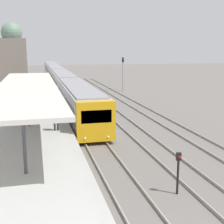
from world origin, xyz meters
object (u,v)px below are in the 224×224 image
object	(u,v)px
person_on_platform	(56,116)
signal_post_near	(178,169)
signal_mast_far	(123,70)
train_near	(59,77)

from	to	relation	value
person_on_platform	signal_post_near	size ratio (longest dim) A/B	0.86
person_on_platform	signal_mast_far	size ratio (longest dim) A/B	0.33
train_near	signal_mast_far	distance (m)	11.73
train_near	signal_post_near	distance (m)	40.80
person_on_platform	signal_mast_far	world-z (taller)	signal_mast_far
train_near	signal_post_near	size ratio (longest dim) A/B	34.26
person_on_platform	train_near	world-z (taller)	train_near
signal_post_near	signal_mast_far	bearing A→B (deg)	78.40
signal_post_near	signal_mast_far	size ratio (longest dim) A/B	0.38
signal_post_near	signal_mast_far	world-z (taller)	signal_mast_far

